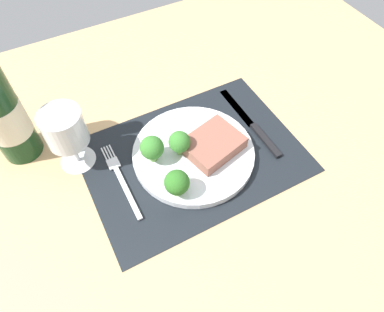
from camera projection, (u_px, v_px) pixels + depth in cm
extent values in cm
cube|color=tan|center=(193.00, 160.00, 74.53)|extent=(140.00, 110.00, 3.00)
cube|color=black|center=(193.00, 156.00, 73.19)|extent=(44.37, 31.77, 0.30)
cylinder|color=silver|center=(193.00, 153.00, 72.42)|extent=(25.35, 25.35, 1.60)
cube|color=#8C5647|center=(213.00, 144.00, 71.08)|extent=(13.26, 11.60, 2.73)
cylinder|color=#6B994C|center=(177.00, 190.00, 65.46)|extent=(1.99, 1.99, 1.40)
sphere|color=#2D6B23|center=(177.00, 182.00, 63.25)|extent=(4.79, 4.79, 4.79)
cylinder|color=#6B994C|center=(153.00, 156.00, 69.85)|extent=(1.56, 1.56, 1.77)
sphere|color=#387A2D|center=(152.00, 148.00, 67.50)|extent=(4.78, 4.78, 4.78)
cylinder|color=#6B994C|center=(180.00, 150.00, 70.70)|extent=(1.23, 1.23, 1.86)
sphere|color=#387A2D|center=(179.00, 142.00, 68.43)|extent=(4.41, 4.41, 4.41)
cube|color=silver|center=(127.00, 192.00, 67.52)|extent=(1.00, 13.00, 0.50)
cube|color=silver|center=(113.00, 163.00, 71.57)|extent=(2.40, 2.60, 0.40)
cube|color=silver|center=(104.00, 154.00, 72.94)|extent=(0.30, 3.60, 0.35)
cube|color=silver|center=(107.00, 153.00, 73.10)|extent=(0.30, 3.60, 0.35)
cube|color=silver|center=(110.00, 152.00, 73.27)|extent=(0.30, 3.60, 0.35)
cube|color=silver|center=(112.00, 151.00, 73.43)|extent=(0.30, 3.60, 0.35)
cube|color=black|center=(266.00, 140.00, 75.03)|extent=(1.40, 10.00, 0.80)
cube|color=silver|center=(237.00, 107.00, 81.21)|extent=(1.80, 13.00, 0.30)
cylinder|color=#143819|center=(2.00, 114.00, 65.42)|extent=(7.94, 7.94, 22.07)
cylinder|color=beige|center=(4.00, 118.00, 66.32)|extent=(8.10, 8.10, 7.72)
cylinder|color=silver|center=(78.00, 160.00, 72.55)|extent=(7.28, 7.28, 0.40)
cylinder|color=silver|center=(74.00, 150.00, 69.82)|extent=(0.80, 0.80, 6.34)
cylinder|color=silver|center=(64.00, 128.00, 64.35)|extent=(7.98, 7.98, 7.20)
cylinder|color=#560C19|center=(68.00, 136.00, 66.18)|extent=(7.02, 7.02, 2.65)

